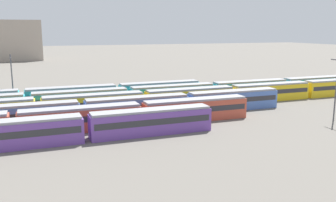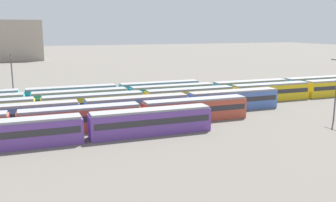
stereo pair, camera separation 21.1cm
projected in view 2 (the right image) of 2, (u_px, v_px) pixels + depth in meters
name	position (u px, v px, depth m)	size (l,w,h in m)	color
train_track_0	(11.00, 134.00, 47.22)	(55.80, 3.06, 3.75)	#6B429E
train_track_1	(81.00, 119.00, 55.27)	(55.80, 3.06, 3.75)	#BC4C38
train_track_2	(82.00, 111.00, 60.34)	(74.70, 3.06, 3.75)	#4C70BC
train_track_3	(190.00, 97.00, 72.59)	(93.60, 3.06, 3.75)	yellow
train_track_4	(213.00, 91.00, 80.05)	(112.50, 3.06, 3.75)	teal
train_track_5	(72.00, 95.00, 74.72)	(55.80, 3.06, 3.75)	teal
catenary_pole_0	(336.00, 86.00, 60.84)	(0.24, 3.20, 10.77)	#4C4C51
catenary_pole_1	(12.00, 78.00, 72.78)	(0.24, 3.20, 10.30)	#4C4C51
distant_building_2	(16.00, 40.00, 180.76)	(24.61, 14.54, 19.61)	#A89989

